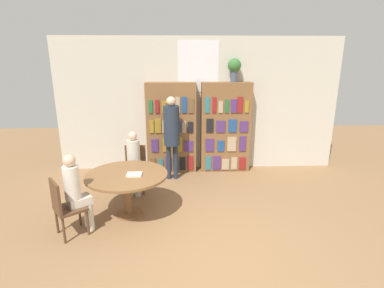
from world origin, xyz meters
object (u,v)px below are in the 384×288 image
at_px(flower_vase, 234,67).
at_px(librarian_standing, 172,129).
at_px(bookshelf_left, 171,128).
at_px(seated_reader_left, 134,160).
at_px(bookshelf_right, 225,128).
at_px(seated_reader_right, 76,190).
at_px(chair_left_side, 135,166).
at_px(chair_near_camera, 64,205).
at_px(reading_table, 127,180).

height_order(flower_vase, librarian_standing, flower_vase).
bearing_deg(bookshelf_left, seated_reader_left, -119.24).
bearing_deg(librarian_standing, seated_reader_left, -134.23).
height_order(bookshelf_right, librarian_standing, bookshelf_right).
distance_m(seated_reader_left, seated_reader_right, 1.45).
bearing_deg(chair_left_side, seated_reader_right, 66.01).
relative_size(bookshelf_right, chair_near_camera, 2.28).
bearing_deg(chair_near_camera, bookshelf_right, 97.49).
bearing_deg(librarian_standing, reading_table, -114.19).
bearing_deg(chair_left_side, chair_near_camera, 63.00).
xyz_separation_m(bookshelf_right, seated_reader_right, (-2.55, -2.53, -0.33)).
height_order(bookshelf_left, reading_table, bookshelf_left).
bearing_deg(seated_reader_right, reading_table, 90.00).
distance_m(bookshelf_right, librarian_standing, 1.31).
relative_size(flower_vase, chair_left_side, 0.56).
distance_m(bookshelf_left, chair_left_side, 1.35).
bearing_deg(flower_vase, chair_near_camera, -137.09).
bearing_deg(chair_left_side, bookshelf_left, -124.41).
bearing_deg(flower_vase, bookshelf_right, -178.24).
height_order(bookshelf_right, seated_reader_right, bookshelf_right).
height_order(bookshelf_right, chair_left_side, bookshelf_right).
relative_size(reading_table, librarian_standing, 0.74).
xyz_separation_m(flower_vase, chair_near_camera, (-2.85, -2.65, -1.85)).
distance_m(bookshelf_right, chair_left_side, 2.24).
height_order(flower_vase, reading_table, flower_vase).
bearing_deg(chair_left_side, flower_vase, -154.06).
distance_m(chair_near_camera, seated_reader_left, 1.63).
relative_size(seated_reader_left, seated_reader_right, 0.99).
xyz_separation_m(reading_table, librarian_standing, (0.69, 1.54, 0.48)).
relative_size(reading_table, seated_reader_right, 1.07).
height_order(chair_near_camera, seated_reader_right, seated_reader_right).
bearing_deg(bookshelf_right, librarian_standing, -157.43).
relative_size(bookshelf_left, librarian_standing, 1.14).
xyz_separation_m(bookshelf_left, chair_left_side, (-0.69, -1.04, -0.52)).
xyz_separation_m(reading_table, seated_reader_right, (-0.65, -0.49, 0.06)).
bearing_deg(bookshelf_right, bookshelf_left, -180.00).
xyz_separation_m(chair_left_side, seated_reader_left, (0.00, -0.18, 0.19)).
bearing_deg(bookshelf_right, chair_left_side, -151.44).
distance_m(bookshelf_right, chair_near_camera, 3.82).
distance_m(flower_vase, chair_near_camera, 4.31).
bearing_deg(flower_vase, bookshelf_left, -179.80).
xyz_separation_m(bookshelf_right, chair_left_side, (-1.92, -1.04, -0.52)).
distance_m(reading_table, chair_left_side, 1.01).
relative_size(flower_vase, seated_reader_right, 0.40).
xyz_separation_m(flower_vase, librarian_standing, (-1.36, -0.51, -1.24)).
relative_size(bookshelf_right, chair_left_side, 2.28).
xyz_separation_m(bookshelf_left, chair_near_camera, (-1.47, -2.65, -0.52)).
relative_size(bookshelf_left, chair_near_camera, 2.28).
height_order(chair_near_camera, librarian_standing, librarian_standing).
relative_size(reading_table, chair_near_camera, 1.49).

